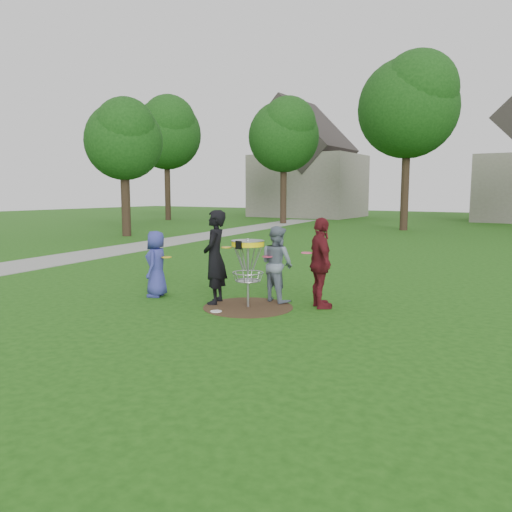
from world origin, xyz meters
The scene contains 11 objects.
ground centered at (0.00, 0.00, 0.00)m, with size 100.00×100.00×0.00m, color #19470F.
dirt_patch centered at (0.00, 0.00, 0.00)m, with size 1.80×1.80×0.01m, color #47331E.
concrete_path centered at (-10.00, 8.00, 0.01)m, with size 2.20×40.00×0.02m, color #9E9E99.
player_blue centered at (-2.27, -0.19, 0.72)m, with size 0.71×0.46×1.45m, color navy.
player_black centered at (-0.76, -0.06, 0.96)m, with size 0.70×0.46×1.93m, color black.
player_grey centered at (0.21, 0.79, 0.79)m, with size 0.77×0.60×1.59m, color slate.
player_maroon centered at (1.24, 0.73, 0.90)m, with size 1.05×0.44×1.79m, color maroon.
disc_on_grass centered at (-0.30, -0.66, 0.01)m, with size 0.22×0.22×0.02m, color white.
disc_golf_basket centered at (0.00, 0.00, 1.02)m, with size 0.66×0.67×1.38m.
held_discs centered at (-0.34, 0.23, 1.04)m, with size 3.21×0.97×0.31m.
tree_row centered at (0.44, 20.67, 6.21)m, with size 51.20×17.42×9.90m.
Camera 1 is at (5.33, -8.16, 2.31)m, focal length 35.00 mm.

